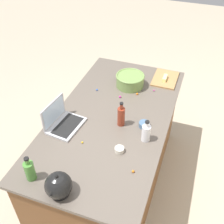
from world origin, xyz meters
The scene contains 19 objects.
ground_plane centered at (0.00, 0.00, 0.00)m, with size 12.00×12.00×0.00m, color #B7A88E.
island_counter centered at (0.00, 0.00, 0.45)m, with size 1.87×0.98×0.90m.
laptop centered at (0.25, -0.35, 0.95)m, with size 0.33×0.26×0.22m.
mixing_bowl_large centered at (-0.50, 0.01, 0.96)m, with size 0.28×0.28×0.12m.
bottle_vinegar centered at (0.18, 0.34, 0.98)m, with size 0.07×0.07×0.19m.
bottle_olive centered at (0.80, -0.30, 0.98)m, with size 0.07×0.07×0.21m.
bottle_soy centered at (0.07, 0.11, 0.99)m, with size 0.06×0.06×0.23m.
kettle centered at (0.84, -0.06, 0.98)m, with size 0.21×0.18×0.20m.
cutting_board centered at (-0.73, 0.32, 0.91)m, with size 0.34×0.24×0.02m, color #AD7F4C.
butter_stick_left centered at (-0.71, 0.32, 0.94)m, with size 0.11×0.04×0.04m, color #F4E58C.
ramekin_small centered at (0.03, 0.30, 0.92)m, with size 0.09×0.09×0.04m, color slate.
ramekin_medium centered at (0.36, 0.19, 0.92)m, with size 0.07×0.07×0.04m, color beige.
candy_0 centered at (-0.38, 0.12, 0.91)m, with size 0.02×0.02×0.02m, color orange.
candy_1 centered at (0.20, -0.35, 0.91)m, with size 0.02×0.02×0.02m, color yellow.
candy_2 centered at (-0.32, -0.27, 0.91)m, with size 0.02×0.02×0.02m, color blue.
candy_3 centered at (0.38, -0.11, 0.91)m, with size 0.02×0.02×0.02m, color yellow.
candy_4 centered at (0.52, 0.34, 0.91)m, with size 0.02×0.02×0.02m, color orange.
candy_5 centered at (-0.49, 0.26, 0.91)m, with size 0.01×0.01×0.01m, color #CC3399.
candy_6 centered at (-0.28, -0.02, 0.91)m, with size 0.02×0.02×0.02m, color #CC3399.
Camera 1 is at (1.71, 0.61, 2.48)m, focal length 44.26 mm.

